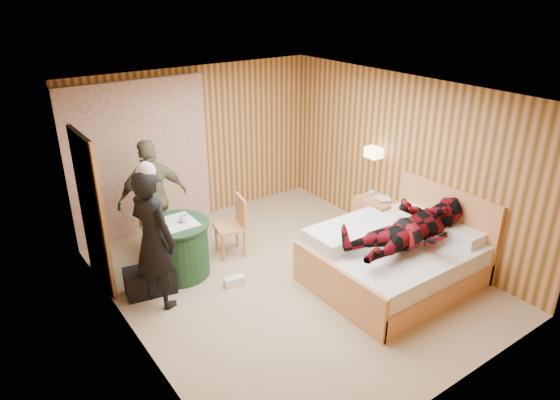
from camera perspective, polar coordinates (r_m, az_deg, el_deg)
floor at (r=6.81m, az=1.01°, el=-8.98°), size 4.20×5.00×0.01m
ceiling at (r=5.85m, az=1.19°, el=12.10°), size 4.20×5.00×0.01m
wall_back at (r=8.24m, az=-9.36°, el=6.27°), size 4.20×0.02×2.50m
wall_left at (r=5.36m, az=-17.32°, el=-4.38°), size 0.02×5.00×2.50m
wall_right at (r=7.58m, az=14.00°, el=4.33°), size 0.02×5.00×2.50m
curtain at (r=7.83m, az=-15.65°, el=4.38°), size 2.20×0.08×2.40m
doorway at (r=6.69m, az=-20.75°, el=-1.26°), size 0.06×0.90×2.05m
wall_lamp at (r=7.72m, az=10.67°, el=5.38°), size 0.26×0.24×0.16m
bed at (r=6.79m, az=12.96°, el=-6.54°), size 2.08×1.64×1.13m
nightstand at (r=7.94m, az=10.86°, el=-1.81°), size 0.46×0.62×0.60m
round_table at (r=6.86m, az=-11.58°, el=-5.42°), size 0.88×0.88×0.78m
chair_far at (r=7.37m, az=-13.95°, el=-2.22°), size 0.43×0.43×0.93m
chair_near at (r=7.21m, az=-5.22°, el=-2.43°), size 0.47×0.47×0.88m
duffel_bag at (r=6.65m, az=-14.60°, el=-8.89°), size 0.68×0.45×0.35m
sneaker_left at (r=7.25m, az=-10.21°, el=-6.64°), size 0.28×0.19×0.12m
sneaker_right at (r=6.67m, az=-5.26°, el=-9.23°), size 0.28×0.15×0.12m
woman_standing at (r=6.09m, az=-14.25°, el=-4.36°), size 0.61×0.75×1.77m
man_at_table at (r=7.28m, az=-14.30°, el=0.18°), size 1.02×0.44×1.72m
man_on_bed at (r=6.37m, az=15.18°, el=-2.07°), size 0.86×0.67×1.77m
book_lower at (r=7.79m, az=11.29°, el=0.06°), size 0.25×0.28×0.02m
book_upper at (r=7.78m, az=11.30°, el=0.19°), size 0.27×0.28×0.02m
cup_nightstand at (r=7.88m, az=10.38°, el=0.72°), size 0.10×0.10×0.09m
cup_table at (r=6.66m, az=-10.92°, el=-2.10°), size 0.16×0.16×0.10m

